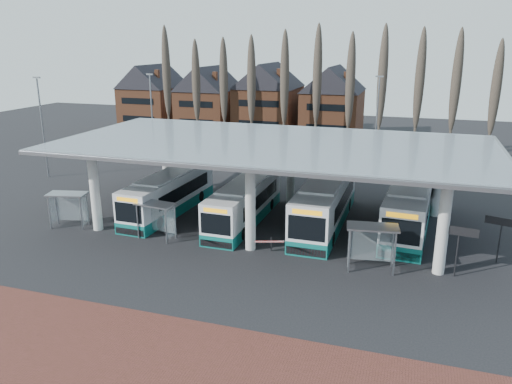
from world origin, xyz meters
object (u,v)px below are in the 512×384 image
(bus_2, at_px, (325,203))
(bus_3, at_px, (410,206))
(bus_0, at_px, (170,194))
(shelter_2, at_px, (372,237))
(shelter_1, at_px, (157,212))
(bus_1, at_px, (245,203))
(shelter_0, at_px, (69,202))

(bus_2, distance_m, bus_3, 6.25)
(bus_0, bearing_deg, shelter_2, -17.69)
(bus_2, distance_m, shelter_1, 12.60)
(bus_2, height_order, shelter_2, bus_2)
(bus_1, height_order, shelter_1, bus_1)
(bus_2, height_order, bus_3, bus_2)
(bus_3, xyz_separation_m, shelter_1, (-16.97, -7.64, 0.19))
(bus_0, xyz_separation_m, shelter_2, (16.79, -6.01, 0.55))
(bus_0, bearing_deg, bus_3, 8.63)
(bus_0, height_order, bus_3, bus_3)
(bus_0, distance_m, shelter_0, 7.80)
(shelter_2, bearing_deg, shelter_1, 169.57)
(bus_0, bearing_deg, bus_2, 6.46)
(bus_1, relative_size, shelter_2, 3.54)
(bus_2, height_order, shelter_0, bus_2)
(shelter_0, bearing_deg, shelter_2, -14.62)
(bus_3, relative_size, shelter_1, 4.45)
(bus_1, height_order, shelter_2, bus_1)
(bus_0, relative_size, bus_1, 1.02)
(bus_0, bearing_deg, shelter_0, -134.08)
(bus_3, bearing_deg, shelter_0, -159.09)
(bus_0, xyz_separation_m, bus_1, (6.63, -0.28, -0.02))
(shelter_2, bearing_deg, bus_2, 112.09)
(shelter_2, bearing_deg, bus_0, 152.02)
(bus_3, bearing_deg, bus_0, -169.71)
(shelter_0, height_order, shelter_2, shelter_2)
(bus_1, distance_m, bus_3, 12.45)
(bus_1, distance_m, shelter_1, 7.05)
(bus_3, bearing_deg, bus_1, -164.90)
(bus_2, relative_size, shelter_0, 4.23)
(bus_3, xyz_separation_m, shelter_0, (-24.44, -7.59, 0.22))
(bus_0, xyz_separation_m, bus_3, (18.83, 2.19, 0.18))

